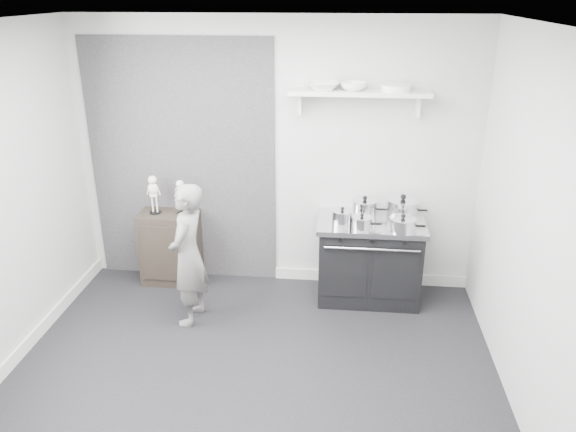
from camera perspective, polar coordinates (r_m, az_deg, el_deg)
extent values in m
plane|color=black|center=(4.64, -4.01, -16.73)|extent=(4.00, 4.00, 0.00)
cube|color=beige|center=(5.62, -1.32, 6.03)|extent=(4.00, 0.02, 2.70)
cube|color=beige|center=(2.44, -12.27, -18.21)|extent=(4.00, 0.02, 2.70)
cube|color=beige|center=(4.10, 24.18, -2.29)|extent=(0.02, 3.60, 2.70)
cube|color=silver|center=(3.62, -5.20, 18.72)|extent=(4.00, 3.60, 0.02)
cube|color=black|center=(5.83, -10.68, 5.21)|extent=(1.90, 0.02, 2.50)
cube|color=silver|center=(6.06, 8.25, -6.16)|extent=(2.00, 0.03, 0.12)
cube|color=silver|center=(5.27, -26.37, -13.21)|extent=(0.03, 3.60, 0.12)
cube|color=silver|center=(5.30, 7.26, 12.32)|extent=(1.30, 0.26, 0.04)
cube|color=silver|center=(5.41, 1.24, 11.38)|extent=(0.03, 0.12, 0.20)
cube|color=silver|center=(5.43, 13.10, 10.88)|extent=(0.03, 0.12, 0.20)
cube|color=black|center=(5.64, 8.23, -4.64)|extent=(0.98, 0.59, 0.78)
cube|color=silver|center=(5.47, 8.47, -0.76)|extent=(1.03, 0.62, 0.05)
cube|color=black|center=(5.36, 5.83, -5.77)|extent=(0.41, 0.02, 0.51)
cube|color=black|center=(5.39, 10.84, -5.94)|extent=(0.41, 0.02, 0.51)
cylinder|color=silver|center=(5.22, 8.52, -3.36)|extent=(0.88, 0.02, 0.02)
cylinder|color=black|center=(5.19, 5.33, -2.40)|extent=(0.04, 0.03, 0.04)
cylinder|color=black|center=(5.20, 8.56, -2.52)|extent=(0.04, 0.03, 0.04)
cylinder|color=black|center=(5.23, 11.77, -2.63)|extent=(0.04, 0.03, 0.04)
cube|color=black|center=(6.01, -11.81, -3.16)|extent=(0.60, 0.35, 0.78)
imported|color=slate|center=(5.16, -10.10, -3.92)|extent=(0.38, 0.53, 1.35)
cylinder|color=silver|center=(5.30, 5.51, -0.27)|extent=(0.19, 0.19, 0.14)
cylinder|color=silver|center=(5.27, 5.54, 0.49)|extent=(0.20, 0.20, 0.01)
sphere|color=black|center=(5.26, 5.55, 0.75)|extent=(0.04, 0.04, 0.04)
cylinder|color=black|center=(5.30, 7.00, -0.32)|extent=(0.10, 0.02, 0.02)
cylinder|color=silver|center=(5.55, 7.78, 0.74)|extent=(0.24, 0.24, 0.15)
cylinder|color=silver|center=(5.52, 7.82, 1.53)|extent=(0.25, 0.25, 0.01)
sphere|color=black|center=(5.51, 7.83, 1.82)|extent=(0.04, 0.04, 0.04)
cylinder|color=black|center=(5.56, 9.44, 0.67)|extent=(0.10, 0.02, 0.02)
cylinder|color=silver|center=(5.55, 11.53, 0.64)|extent=(0.30, 0.30, 0.18)
cylinder|color=silver|center=(5.51, 11.61, 1.57)|extent=(0.31, 0.31, 0.02)
sphere|color=black|center=(5.50, 11.64, 1.91)|extent=(0.05, 0.05, 0.05)
cylinder|color=black|center=(5.57, 13.48, 0.56)|extent=(0.10, 0.02, 0.02)
cylinder|color=silver|center=(5.27, 11.56, -0.93)|extent=(0.24, 0.24, 0.11)
cylinder|color=silver|center=(5.24, 11.61, -0.30)|extent=(0.25, 0.25, 0.01)
sphere|color=black|center=(5.23, 11.64, 0.00)|extent=(0.04, 0.04, 0.04)
cylinder|color=black|center=(5.29, 13.28, -1.00)|extent=(0.10, 0.02, 0.02)
cylinder|color=silver|center=(5.26, 7.49, -0.75)|extent=(0.19, 0.19, 0.10)
cylinder|color=silver|center=(5.23, 7.52, -0.15)|extent=(0.19, 0.19, 0.01)
sphere|color=black|center=(5.23, 7.53, 0.10)|extent=(0.03, 0.03, 0.03)
cylinder|color=black|center=(5.26, 8.94, -0.80)|extent=(0.10, 0.02, 0.02)
imported|color=white|center=(5.29, 3.61, 13.06)|extent=(0.30, 0.30, 0.07)
imported|color=white|center=(5.29, 6.66, 12.96)|extent=(0.24, 0.24, 0.07)
cylinder|color=white|center=(5.31, 10.89, 12.67)|extent=(0.27, 0.27, 0.06)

